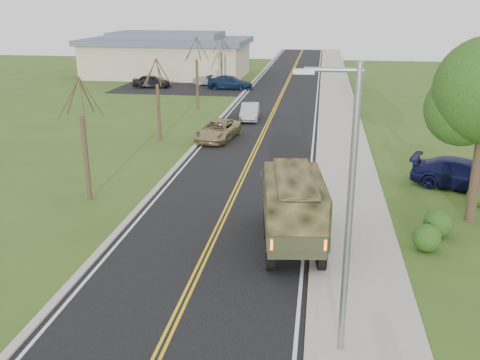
% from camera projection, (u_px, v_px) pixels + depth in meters
% --- Properties ---
extents(ground, '(160.00, 160.00, 0.00)m').
position_uv_depth(ground, '(172.00, 326.00, 16.20)').
color(ground, '#34531B').
rests_on(ground, ground).
extents(road, '(8.00, 120.00, 0.01)m').
position_uv_depth(road, '(279.00, 100.00, 53.71)').
color(road, black).
rests_on(road, ground).
extents(curb_right, '(0.30, 120.00, 0.12)m').
position_uv_depth(curb_right, '(321.00, 100.00, 53.11)').
color(curb_right, '#9E998E').
rests_on(curb_right, ground).
extents(sidewalk_right, '(3.20, 120.00, 0.10)m').
position_uv_depth(sidewalk_right, '(339.00, 101.00, 52.86)').
color(sidewalk_right, '#9E998E').
rests_on(sidewalk_right, ground).
extents(curb_left, '(0.30, 120.00, 0.10)m').
position_uv_depth(curb_left, '(238.00, 98.00, 54.29)').
color(curb_left, '#9E998E').
rests_on(curb_left, ground).
extents(street_light, '(1.65, 0.22, 8.00)m').
position_uv_depth(street_light, '(346.00, 204.00, 13.63)').
color(street_light, gray).
rests_on(street_light, ground).
extents(bare_tree_a, '(1.93, 2.26, 6.08)m').
position_uv_depth(bare_tree_a, '(85.00, 148.00, 25.75)').
color(bare_tree_a, '#38281C').
rests_on(bare_tree_a, ground).
extents(bare_tree_b, '(1.83, 2.14, 5.73)m').
position_uv_depth(bare_tree_b, '(158.00, 106.00, 37.05)').
color(bare_tree_b, '#38281C').
rests_on(bare_tree_b, ground).
extents(bare_tree_c, '(2.04, 2.39, 6.42)m').
position_uv_depth(bare_tree_c, '(197.00, 78.00, 48.21)').
color(bare_tree_c, '#38281C').
rests_on(bare_tree_c, ground).
extents(bare_tree_d, '(1.88, 2.20, 5.91)m').
position_uv_depth(bare_tree_d, '(221.00, 66.00, 59.53)').
color(bare_tree_d, '#38281C').
rests_on(bare_tree_d, ground).
extents(commercial_building, '(25.50, 21.50, 5.65)m').
position_uv_depth(commercial_building, '(168.00, 55.00, 70.12)').
color(commercial_building, tan).
rests_on(commercial_building, ground).
extents(military_truck, '(2.95, 6.46, 3.11)m').
position_uv_depth(military_truck, '(293.00, 203.00, 21.08)').
color(military_truck, black).
rests_on(military_truck, ground).
extents(suv_champagne, '(2.93, 5.21, 1.38)m').
position_uv_depth(suv_champagne, '(218.00, 130.00, 37.88)').
color(suv_champagne, '#978555').
rests_on(suv_champagne, ground).
extents(sedan_silver, '(1.67, 4.18, 1.35)m').
position_uv_depth(sedan_silver, '(250.00, 112.00, 44.34)').
color(sedan_silver, '#B7B7BC').
rests_on(sedan_silver, ground).
extents(pickup_navy, '(5.79, 3.90, 1.56)m').
position_uv_depth(pickup_navy, '(464.00, 174.00, 27.86)').
color(pickup_navy, '#0F1139').
rests_on(pickup_navy, ground).
extents(lot_car_dark, '(4.43, 2.09, 1.47)m').
position_uv_depth(lot_car_dark, '(152.00, 81.00, 60.86)').
color(lot_car_dark, black).
rests_on(lot_car_dark, ground).
extents(lot_car_silver, '(3.85, 2.09, 1.20)m').
position_uv_depth(lot_car_silver, '(209.00, 80.00, 62.46)').
color(lot_car_silver, silver).
rests_on(lot_car_silver, ground).
extents(lot_car_navy, '(5.23, 2.36, 1.49)m').
position_uv_depth(lot_car_navy, '(230.00, 82.00, 59.94)').
color(lot_car_navy, '#10203D').
rests_on(lot_car_navy, ground).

